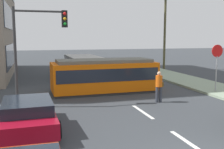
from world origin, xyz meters
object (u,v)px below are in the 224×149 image
(city_bus, at_px, (84,65))
(traffic_light_mast, at_px, (37,38))
(parked_sedan_mid, at_px, (28,114))
(stop_sign, at_px, (217,58))
(utility_pole_mid, at_px, (165,30))
(pedestrian_crossing, at_px, (159,85))
(streetcar_tram, at_px, (104,75))

(city_bus, height_order, traffic_light_mast, traffic_light_mast)
(parked_sedan_mid, relative_size, stop_sign, 1.47)
(parked_sedan_mid, xyz_separation_m, utility_pole_mid, (13.77, 16.07, 3.60))
(pedestrian_crossing, relative_size, traffic_light_mast, 0.34)
(stop_sign, distance_m, utility_pole_mid, 12.67)
(pedestrian_crossing, bearing_deg, streetcar_tram, 121.03)
(pedestrian_crossing, distance_m, stop_sign, 4.72)
(parked_sedan_mid, height_order, traffic_light_mast, traffic_light_mast)
(streetcar_tram, relative_size, parked_sedan_mid, 1.55)
(pedestrian_crossing, xyz_separation_m, parked_sedan_mid, (-6.69, -2.72, -0.32))
(traffic_light_mast, xyz_separation_m, utility_pole_mid, (13.29, 12.33, 0.77))
(pedestrian_crossing, bearing_deg, stop_sign, 14.42)
(city_bus, bearing_deg, utility_pole_mid, 20.56)
(parked_sedan_mid, xyz_separation_m, stop_sign, (11.09, 3.85, 1.57))
(streetcar_tram, xyz_separation_m, city_bus, (-0.11, 6.34, -0.02))
(city_bus, xyz_separation_m, traffic_light_mast, (-3.98, -8.84, 2.38))
(streetcar_tram, xyz_separation_m, parked_sedan_mid, (-4.57, -6.24, -0.46))
(parked_sedan_mid, relative_size, utility_pole_mid, 0.53)
(streetcar_tram, xyz_separation_m, pedestrian_crossing, (2.12, -3.52, -0.14))
(pedestrian_crossing, distance_m, utility_pole_mid, 15.46)
(city_bus, xyz_separation_m, stop_sign, (6.63, -8.72, 1.12))
(streetcar_tram, relative_size, utility_pole_mid, 0.81)
(city_bus, xyz_separation_m, pedestrian_crossing, (2.22, -9.86, -0.13))
(streetcar_tram, height_order, traffic_light_mast, traffic_light_mast)
(city_bus, relative_size, traffic_light_mast, 1.22)
(streetcar_tram, xyz_separation_m, traffic_light_mast, (-4.09, -2.50, 2.36))
(pedestrian_crossing, relative_size, stop_sign, 0.58)
(utility_pole_mid, bearing_deg, city_bus, -159.44)
(parked_sedan_mid, bearing_deg, pedestrian_crossing, 22.14)
(pedestrian_crossing, bearing_deg, city_bus, 102.72)
(streetcar_tram, height_order, pedestrian_crossing, streetcar_tram)
(pedestrian_crossing, xyz_separation_m, stop_sign, (4.41, 1.13, 1.25))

